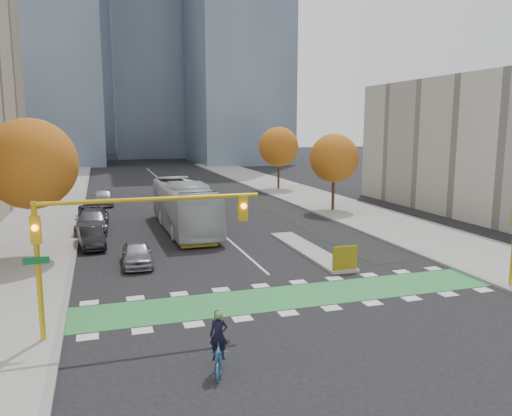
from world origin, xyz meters
TOP-DOWN VIEW (x-y plane):
  - ground at (0.00, 0.00)m, footprint 300.00×300.00m
  - sidewalk_west at (-13.50, 20.00)m, footprint 7.00×120.00m
  - sidewalk_east at (13.50, 20.00)m, footprint 7.00×120.00m
  - curb_west at (-10.00, 20.00)m, footprint 0.30×120.00m
  - curb_east at (10.00, 20.00)m, footprint 0.30×120.00m
  - bike_crossing at (0.00, 1.50)m, footprint 20.00×3.00m
  - centre_line at (0.00, 40.00)m, footprint 0.15×70.00m
  - bike_lane_paint at (7.50, 30.00)m, footprint 2.50×50.00m
  - median_island at (4.00, 9.00)m, footprint 1.60×10.00m
  - hazard_board at (4.00, 4.20)m, footprint 1.40×0.12m
  - tower_ne at (20.00, 85.00)m, footprint 18.00×24.00m
  - tower_far at (-4.00, 140.00)m, footprint 26.00×26.00m
  - tree_west at (-12.00, 12.00)m, footprint 5.20×5.20m
  - tree_east_near at (12.00, 22.00)m, footprint 4.40×4.40m
  - tree_east_far at (12.50, 38.00)m, footprint 4.80×4.80m
  - traffic_signal_west at (-7.93, -0.51)m, footprint 8.53×0.56m
  - cyclist at (-4.93, -4.45)m, footprint 1.08×1.87m
  - bus at (-2.34, 17.83)m, footprint 3.28×13.15m
  - parked_car_a at (-6.50, 9.04)m, footprint 1.74×4.11m
  - parked_car_b at (-9.00, 14.04)m, footprint 1.90×4.24m
  - parked_car_c at (-9.00, 19.04)m, footprint 2.52×5.68m
  - parked_car_d at (-9.00, 24.04)m, footprint 2.54×4.96m
  - parked_car_e at (-8.12, 32.00)m, footprint 2.00×4.85m

SIDE VIEW (x-z plane):
  - ground at x=0.00m, z-range 0.00..0.00m
  - centre_line at x=0.00m, z-range 0.00..0.01m
  - bike_lane_paint at x=7.50m, z-range 0.00..0.01m
  - bike_crossing at x=0.00m, z-range 0.00..0.01m
  - sidewalk_west at x=-13.50m, z-range 0.00..0.15m
  - sidewalk_east at x=13.50m, z-range 0.00..0.15m
  - curb_west at x=-10.00m, z-range -0.01..0.15m
  - curb_east at x=10.00m, z-range -0.01..0.15m
  - median_island at x=4.00m, z-range 0.00..0.16m
  - parked_car_d at x=-9.00m, z-range 0.00..1.34m
  - parked_car_b at x=-9.00m, z-range 0.00..1.35m
  - cyclist at x=-4.93m, z-range -0.34..1.70m
  - parked_car_a at x=-6.50m, z-range 0.00..1.39m
  - hazard_board at x=4.00m, z-range 0.15..1.45m
  - parked_car_c at x=-9.00m, z-range 0.00..1.62m
  - parked_car_e at x=-8.12m, z-range 0.00..1.64m
  - bus at x=-2.34m, z-range 0.00..3.65m
  - traffic_signal_west at x=-7.93m, z-range 1.43..6.63m
  - tree_east_near at x=12.00m, z-range 1.33..8.40m
  - tree_east_far at x=12.50m, z-range 1.42..9.07m
  - tree_west at x=-12.00m, z-range 1.50..9.73m
  - tower_ne at x=20.00m, z-range 0.00..60.00m
  - tower_far at x=-4.00m, z-range 0.00..80.00m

